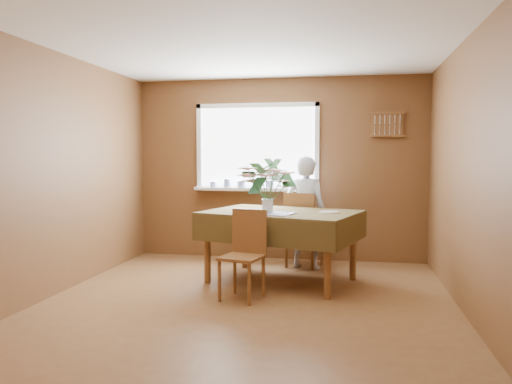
% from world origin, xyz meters
% --- Properties ---
extents(floor, '(4.50, 4.50, 0.00)m').
position_xyz_m(floor, '(0.00, 0.00, 0.00)').
color(floor, brown).
rests_on(floor, ground).
extents(ceiling, '(4.50, 4.50, 0.00)m').
position_xyz_m(ceiling, '(0.00, 0.00, 2.50)').
color(ceiling, white).
rests_on(ceiling, wall_back).
extents(wall_back, '(4.00, 0.00, 4.00)m').
position_xyz_m(wall_back, '(0.00, 2.25, 1.25)').
color(wall_back, brown).
rests_on(wall_back, floor).
extents(wall_front, '(4.00, 0.00, 4.00)m').
position_xyz_m(wall_front, '(0.00, -2.25, 1.25)').
color(wall_front, brown).
rests_on(wall_front, floor).
extents(wall_left, '(0.00, 4.50, 4.50)m').
position_xyz_m(wall_left, '(-2.00, 0.00, 1.25)').
color(wall_left, brown).
rests_on(wall_left, floor).
extents(wall_right, '(0.00, 4.50, 4.50)m').
position_xyz_m(wall_right, '(2.00, 0.00, 1.25)').
color(wall_right, brown).
rests_on(wall_right, floor).
extents(window_assembly, '(1.72, 0.20, 1.22)m').
position_xyz_m(window_assembly, '(-0.30, 2.19, 1.34)').
color(window_assembly, white).
rests_on(window_assembly, wall_back).
extents(spoon_rack, '(0.44, 0.05, 0.33)m').
position_xyz_m(spoon_rack, '(1.45, 2.22, 1.85)').
color(spoon_rack, brown).
rests_on(spoon_rack, wall_back).
extents(dining_table, '(1.91, 1.55, 0.81)m').
position_xyz_m(dining_table, '(0.21, 0.97, 0.71)').
color(dining_table, brown).
rests_on(dining_table, floor).
extents(chair_far, '(0.51, 0.51, 0.97)m').
position_xyz_m(chair_far, '(0.38, 1.74, 0.53)').
color(chair_far, brown).
rests_on(chair_far, floor).
extents(chair_near, '(0.46, 0.46, 0.89)m').
position_xyz_m(chair_near, '(-0.06, 0.26, 0.49)').
color(chair_near, brown).
rests_on(chair_near, floor).
extents(seated_woman, '(0.59, 0.46, 1.43)m').
position_xyz_m(seated_woman, '(0.43, 1.70, 0.72)').
color(seated_woman, white).
rests_on(seated_woman, floor).
extents(flower_bouquet, '(0.62, 0.62, 0.53)m').
position_xyz_m(flower_bouquet, '(0.09, 0.78, 1.15)').
color(flower_bouquet, white).
rests_on(flower_bouquet, dining_table).
extents(side_plate, '(0.31, 0.31, 0.01)m').
position_xyz_m(side_plate, '(0.75, 0.92, 0.81)').
color(side_plate, white).
rests_on(side_plate, dining_table).
extents(table_knife, '(0.02, 0.20, 0.00)m').
position_xyz_m(table_knife, '(0.36, 0.71, 0.81)').
color(table_knife, silver).
rests_on(table_knife, dining_table).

